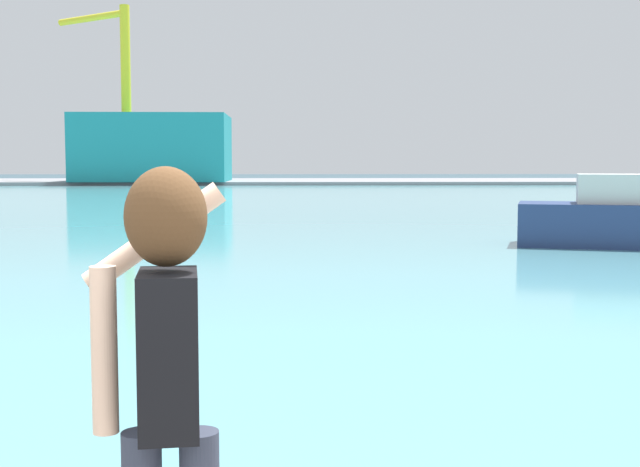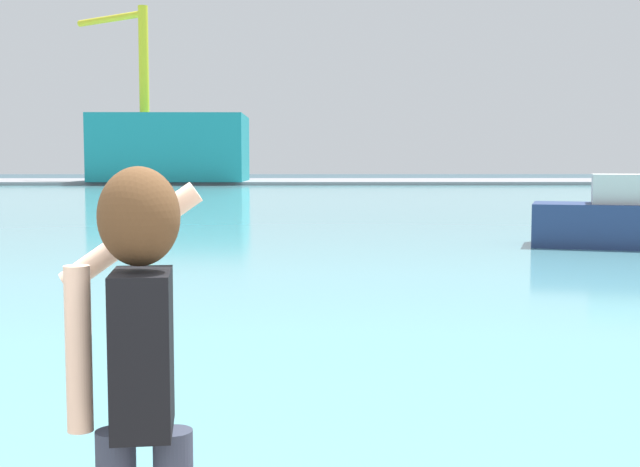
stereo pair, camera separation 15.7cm
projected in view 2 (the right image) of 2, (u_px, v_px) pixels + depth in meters
ground_plane at (303, 200)px, 52.03m from camera, size 220.00×220.00×0.00m
harbor_water at (304, 198)px, 54.03m from camera, size 140.00×100.00×0.02m
far_shore_dock at (305, 181)px, 93.86m from camera, size 140.00×20.00×0.35m
person_photographer at (139, 361)px, 2.91m from camera, size 0.53×0.55×1.74m
warehouse_left at (172, 148)px, 88.52m from camera, size 15.54×11.23×6.89m
port_crane at (137, 77)px, 87.48m from camera, size 8.89×7.18×18.01m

